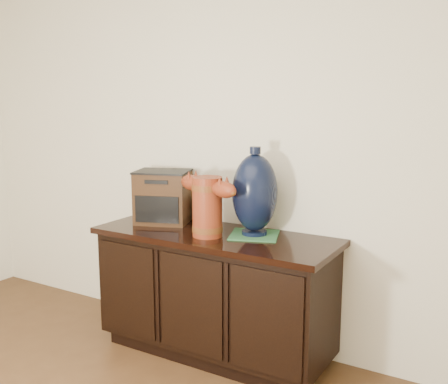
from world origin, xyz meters
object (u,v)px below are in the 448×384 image
Objects in this scene: tv_radio at (163,197)px; spray_can at (198,208)px; terracotta_vessel at (207,203)px; lamp_base at (255,193)px.

spray_can is (0.17, 0.14, -0.08)m from tv_radio.
spray_can is at bearing 151.75° from terracotta_vessel.
terracotta_vessel is at bearing -38.70° from tv_radio.
tv_radio is 0.80× the size of lamp_base.
terracotta_vessel is 2.76× the size of spray_can.
terracotta_vessel is 0.95× the size of lamp_base.
terracotta_vessel reaches higher than spray_can.
lamp_base is at bearing -19.61° from tv_radio.
spray_can is (-0.26, 0.29, -0.11)m from terracotta_vessel.
lamp_base reaches higher than tv_radio.
terracotta_vessel is 0.28m from lamp_base.
terracotta_vessel is at bearing -48.22° from spray_can.
tv_radio is (-0.43, 0.14, -0.03)m from terracotta_vessel.
spray_can is (-0.48, 0.14, -0.16)m from lamp_base.
terracotta_vessel reaches higher than tv_radio.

